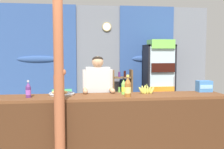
# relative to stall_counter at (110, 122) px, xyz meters

# --- Properties ---
(ground_plane) EXTENTS (7.65, 7.65, 0.00)m
(ground_plane) POSITION_rel_stall_counter_xyz_m (0.11, 0.83, -0.61)
(ground_plane) COLOR gray
(back_wall_curtained) EXTENTS (5.35, 0.22, 2.76)m
(back_wall_curtained) POSITION_rel_stall_counter_xyz_m (0.05, 2.64, 0.80)
(back_wall_curtained) COLOR slate
(back_wall_curtained) RESTS_ON ground
(stall_counter) EXTENTS (3.57, 0.57, 0.99)m
(stall_counter) POSITION_rel_stall_counter_xyz_m (0.00, 0.00, 0.00)
(stall_counter) COLOR brown
(stall_counter) RESTS_ON ground
(timber_post) EXTENTS (0.16, 0.14, 2.67)m
(timber_post) POSITION_rel_stall_counter_xyz_m (-0.71, -0.27, 0.67)
(timber_post) COLOR #995133
(timber_post) RESTS_ON ground
(drink_fridge) EXTENTS (0.65, 0.63, 1.92)m
(drink_fridge) POSITION_rel_stall_counter_xyz_m (1.40, 2.11, 0.44)
(drink_fridge) COLOR black
(drink_fridge) RESTS_ON ground
(bottle_shelf_rack) EXTENTS (0.48, 0.28, 1.23)m
(bottle_shelf_rack) POSITION_rel_stall_counter_xyz_m (0.57, 2.33, 0.03)
(bottle_shelf_rack) COLOR brown
(bottle_shelf_rack) RESTS_ON ground
(plastic_lawn_chair) EXTENTS (0.47, 0.47, 0.86)m
(plastic_lawn_chair) POSITION_rel_stall_counter_xyz_m (-0.80, 1.69, -0.12)
(plastic_lawn_chair) COLOR #4CC675
(plastic_lawn_chair) RESTS_ON ground
(shopkeeper) EXTENTS (0.51, 0.42, 1.57)m
(shopkeeper) POSITION_rel_stall_counter_xyz_m (-0.14, 0.57, 0.38)
(shopkeeper) COLOR #28282D
(shopkeeper) RESTS_ON ground
(soda_bottle_iced_tea) EXTENTS (0.10, 0.10, 0.32)m
(soda_bottle_iced_tea) POSITION_rel_stall_counter_xyz_m (0.26, -0.03, 0.51)
(soda_bottle_iced_tea) COLOR brown
(soda_bottle_iced_tea) RESTS_ON stall_counter
(soda_bottle_lime_soda) EXTENTS (0.07, 0.07, 0.26)m
(soda_bottle_lime_soda) POSITION_rel_stall_counter_xyz_m (0.24, 0.21, 0.49)
(soda_bottle_lime_soda) COLOR #75C64C
(soda_bottle_lime_soda) RESTS_ON stall_counter
(soda_bottle_grape_soda) EXTENTS (0.08, 0.08, 0.25)m
(soda_bottle_grape_soda) POSITION_rel_stall_counter_xyz_m (-1.17, 0.08, 0.48)
(soda_bottle_grape_soda) COLOR #56286B
(soda_bottle_grape_soda) RESTS_ON stall_counter
(snack_box_biscuit) EXTENTS (0.23, 0.16, 0.18)m
(snack_box_biscuit) POSITION_rel_stall_counter_xyz_m (1.61, 0.30, 0.47)
(snack_box_biscuit) COLOR #3D75B7
(snack_box_biscuit) RESTS_ON stall_counter
(pastry_tray) EXTENTS (0.39, 0.39, 0.06)m
(pastry_tray) POSITION_rel_stall_counter_xyz_m (-0.72, 0.28, 0.40)
(pastry_tray) COLOR #BCBCC1
(pastry_tray) RESTS_ON stall_counter
(banana_bunch) EXTENTS (0.27, 0.06, 0.16)m
(banana_bunch) POSITION_rel_stall_counter_xyz_m (0.60, 0.20, 0.44)
(banana_bunch) COLOR #CCC14C
(banana_bunch) RESTS_ON stall_counter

